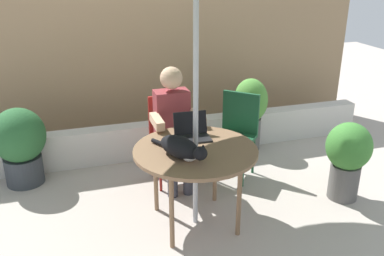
# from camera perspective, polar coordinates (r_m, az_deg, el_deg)

# --- Properties ---
(ground_plane) EXTENTS (14.00, 14.00, 0.00)m
(ground_plane) POSITION_cam_1_polar(r_m,az_deg,el_deg) (3.90, 0.45, -12.48)
(ground_plane) COLOR #ADA399
(fence_back) EXTENTS (5.90, 0.08, 1.87)m
(fence_back) POSITION_cam_1_polar(r_m,az_deg,el_deg) (5.49, -6.54, 8.47)
(fence_back) COLOR #937756
(fence_back) RESTS_ON ground
(planter_wall_low) EXTENTS (5.31, 0.20, 0.41)m
(planter_wall_low) POSITION_cam_1_polar(r_m,az_deg,el_deg) (5.04, -4.58, -1.46)
(planter_wall_low) COLOR beige
(planter_wall_low) RESTS_ON ground
(patio_table) EXTENTS (1.05, 1.05, 0.72)m
(patio_table) POSITION_cam_1_polar(r_m,az_deg,el_deg) (3.56, 0.48, -3.67)
(patio_table) COLOR brown
(patio_table) RESTS_ON ground
(chair_occupied) EXTENTS (0.40, 0.40, 0.90)m
(chair_occupied) POSITION_cam_1_polar(r_m,az_deg,el_deg) (4.38, -2.99, -0.49)
(chair_occupied) COLOR maroon
(chair_occupied) RESTS_ON ground
(chair_empty) EXTENTS (0.57, 0.57, 0.90)m
(chair_empty) POSITION_cam_1_polar(r_m,az_deg,el_deg) (4.49, 6.11, -0.01)
(chair_empty) COLOR #194C2D
(chair_empty) RESTS_ON ground
(person_seated) EXTENTS (0.48, 0.48, 1.24)m
(person_seated) POSITION_cam_1_polar(r_m,az_deg,el_deg) (4.18, -2.49, 0.86)
(person_seated) COLOR maroon
(person_seated) RESTS_ON ground
(laptop) EXTENTS (0.31, 0.27, 0.21)m
(laptop) POSITION_cam_1_polar(r_m,az_deg,el_deg) (3.75, -0.06, -0.31)
(laptop) COLOR black
(laptop) RESTS_ON patio_table
(cat) EXTENTS (0.36, 0.60, 0.17)m
(cat) POSITION_cam_1_polar(r_m,az_deg,el_deg) (3.35, -1.38, -2.74)
(cat) COLOR black
(cat) RESTS_ON patio_table
(potted_plant_near_fence) EXTENTS (0.53, 0.53, 0.82)m
(potted_plant_near_fence) POSITION_cam_1_polar(r_m,az_deg,el_deg) (4.64, -22.22, -1.87)
(potted_plant_near_fence) COLOR #33383D
(potted_plant_near_fence) RESTS_ON ground
(potted_plant_by_chair) EXTENTS (0.41, 0.41, 0.89)m
(potted_plant_by_chair) POSITION_cam_1_polar(r_m,az_deg,el_deg) (5.14, 7.84, 2.55)
(potted_plant_by_chair) COLOR #595654
(potted_plant_by_chair) RESTS_ON ground
(potted_plant_corner) EXTENTS (0.43, 0.43, 0.78)m
(potted_plant_corner) POSITION_cam_1_polar(r_m,az_deg,el_deg) (4.29, 20.28, -3.48)
(potted_plant_corner) COLOR #595654
(potted_plant_corner) RESTS_ON ground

